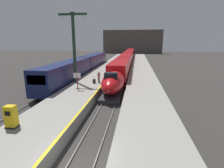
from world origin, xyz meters
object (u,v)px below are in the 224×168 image
at_px(ticket_machine_yellow, 11,118).
at_px(station_column_mid, 74,42).
at_px(regional_train_adjacent, 84,65).
at_px(passenger_near_edge, 99,76).
at_px(rolling_suitcase, 94,81).
at_px(departure_info_board, 77,78).
at_px(highspeed_train_main, 127,58).

bearing_deg(ticket_machine_yellow, station_column_mid, 91.43).
distance_m(regional_train_adjacent, passenger_near_edge, 12.60).
relative_size(passenger_near_edge, rolling_suitcase, 1.72).
xyz_separation_m(ticket_machine_yellow, departure_info_board, (1.25, 10.25, 0.77)).
xyz_separation_m(highspeed_train_main, ticket_machine_yellow, (-5.55, -45.17, -0.18)).
bearing_deg(rolling_suitcase, regional_train_adjacent, 113.25).
xyz_separation_m(regional_train_adjacent, station_column_mid, (2.20, -11.56, 4.76)).
xyz_separation_m(station_column_mid, ticket_machine_yellow, (0.35, -14.07, -5.10)).
bearing_deg(highspeed_train_main, regional_train_adjacent, -112.52).
xyz_separation_m(station_column_mid, departure_info_board, (1.60, -3.82, -4.33)).
relative_size(rolling_suitcase, ticket_machine_yellow, 0.61).
bearing_deg(station_column_mid, highspeed_train_main, 79.26).
height_order(highspeed_train_main, passenger_near_edge, highspeed_train_main).
height_order(station_column_mid, passenger_near_edge, station_column_mid).
bearing_deg(station_column_mid, regional_train_adjacent, 100.77).
relative_size(highspeed_train_main, regional_train_adjacent, 2.09).
bearing_deg(rolling_suitcase, station_column_mid, 176.61).
bearing_deg(passenger_near_edge, departure_info_board, -114.08).
distance_m(highspeed_train_main, departure_info_board, 35.19).
height_order(highspeed_train_main, departure_info_board, highspeed_train_main).
distance_m(ticket_machine_yellow, departure_info_board, 10.35).
bearing_deg(station_column_mid, ticket_machine_yellow, -88.57).
distance_m(station_column_mid, passenger_near_edge, 5.95).
bearing_deg(departure_info_board, ticket_machine_yellow, -96.93).
bearing_deg(regional_train_adjacent, ticket_machine_yellow, -84.32).
height_order(highspeed_train_main, ticket_machine_yellow, highspeed_train_main).
distance_m(regional_train_adjacent, ticket_machine_yellow, 25.76).
bearing_deg(rolling_suitcase, ticket_machine_yellow, -100.16).
xyz_separation_m(station_column_mid, rolling_suitcase, (2.84, -0.17, -5.53)).
relative_size(regional_train_adjacent, ticket_machine_yellow, 22.87).
height_order(regional_train_adjacent, ticket_machine_yellow, regional_train_adjacent).
relative_size(highspeed_train_main, departure_info_board, 36.08).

